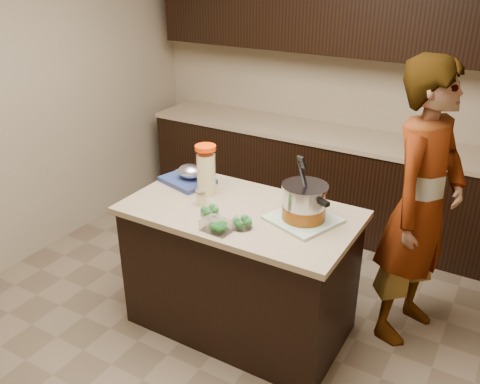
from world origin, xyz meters
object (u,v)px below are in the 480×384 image
Objects in this scene: person at (422,207)px; lemonade_pitcher at (206,172)px; island at (240,269)px; stock_pot at (304,204)px.

lemonade_pitcher is at bearing 124.29° from person.
island is 0.69m from stock_pot.
person is (0.58, 0.50, -0.08)m from stock_pot.
lemonade_pitcher is 1.38m from person.
lemonade_pitcher is 0.18× the size of person.
island is 4.38× the size of lemonade_pitcher.
stock_pot is at bearing 144.94° from person.
stock_pot is 0.21× the size of person.
stock_pot is at bearing 8.82° from island.
person is at bearing 19.95° from lemonade_pitcher.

